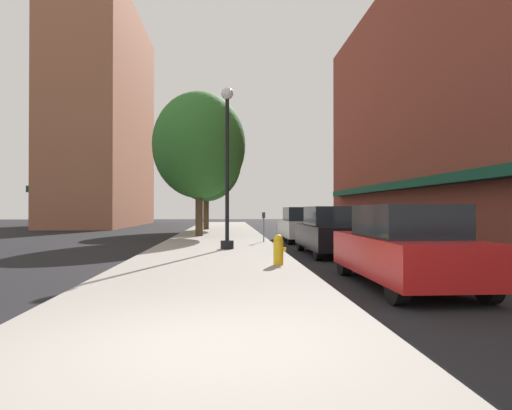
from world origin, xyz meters
TOP-DOWN VIEW (x-y plane):
  - ground_plane at (4.00, 18.00)m, footprint 90.00×90.00m
  - sidewalk_slab at (0.00, 19.00)m, footprint 4.80×50.00m
  - building_right_brick at (14.99, 22.00)m, footprint 6.80×40.00m
  - building_far_background at (-11.01, 37.00)m, footprint 6.80×18.00m
  - lamppost at (0.44, 11.29)m, footprint 0.48×0.48m
  - fire_hydrant at (1.77, 6.68)m, footprint 0.33×0.26m
  - parking_meter_near at (2.05, 14.56)m, footprint 0.14×0.09m
  - tree_near at (-1.08, 26.82)m, footprint 5.11×5.11m
  - tree_mid at (-1.08, 19.05)m, footprint 5.01×5.01m
  - car_red at (4.00, 3.96)m, footprint 1.80×4.30m
  - car_black at (4.00, 10.10)m, footprint 1.80×4.30m
  - car_silver at (4.00, 16.07)m, footprint 1.80×4.30m

SIDE VIEW (x-z plane):
  - ground_plane at x=4.00m, z-range 0.00..0.00m
  - sidewalk_slab at x=0.00m, z-range 0.00..0.12m
  - fire_hydrant at x=1.77m, z-range 0.12..0.91m
  - car_red at x=4.00m, z-range -0.02..1.64m
  - car_black at x=4.00m, z-range -0.02..1.64m
  - car_silver at x=4.00m, z-range -0.02..1.64m
  - parking_meter_near at x=2.05m, z-range 0.29..1.60m
  - lamppost at x=0.44m, z-range 0.25..6.15m
  - tree_mid at x=-1.08m, z-range 1.12..8.91m
  - tree_near at x=-1.08m, z-range 1.11..8.98m
  - building_right_brick at x=14.99m, z-range -0.02..17.98m
  - building_far_background at x=-11.01m, z-range -0.02..20.08m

